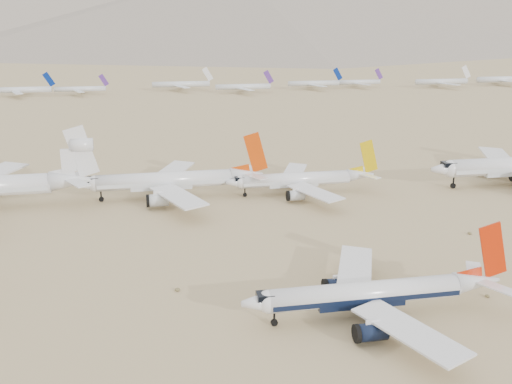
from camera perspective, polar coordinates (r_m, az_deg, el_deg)
ground at (r=100.72m, az=10.54°, el=-11.90°), size 7000.00×7000.00×0.00m
main_airliner at (r=98.60m, az=11.95°, el=-9.85°), size 44.03×43.00×15.54m
row2_gold_tail at (r=162.89m, az=4.63°, el=1.26°), size 42.10×41.17×14.99m
row2_orange_tail at (r=159.99m, az=-8.30°, el=1.15°), size 50.00×48.91×17.84m
distant_storage_row at (r=403.02m, az=1.93°, el=10.73°), size 615.24×59.55×14.89m
foothills at (r=1308.05m, az=15.44°, el=17.24°), size 4637.50×1395.00×155.00m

